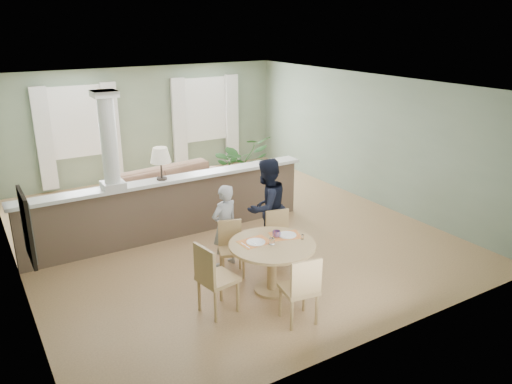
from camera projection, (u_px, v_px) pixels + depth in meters
ground at (222, 230)px, 9.38m from camera, size 8.00×8.00×0.00m
room_shell at (203, 129)px, 9.28m from camera, size 7.02×8.02×2.71m
pony_wall at (167, 201)px, 8.83m from camera, size 5.32×0.38×2.70m
sofa at (170, 191)px, 10.16m from camera, size 3.03×1.50×0.85m
houseplant at (240, 167)px, 10.92m from camera, size 1.37×1.22×1.39m
dining_table at (272, 253)px, 7.09m from camera, size 1.24×1.24×0.84m
chair_far_boy at (231, 245)px, 7.64m from camera, size 0.49×0.49×0.84m
chair_far_man at (279, 236)px, 7.91m from camera, size 0.48×0.48×0.89m
chair_near at (302, 287)px, 6.31m from camera, size 0.50×0.50×0.96m
chair_side at (213, 276)px, 6.53m from camera, size 0.53×0.53×1.01m
child_person at (225, 226)px, 7.81m from camera, size 0.56×0.43×1.35m
man_person at (266, 208)px, 8.16m from camera, size 0.94×0.81×1.65m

